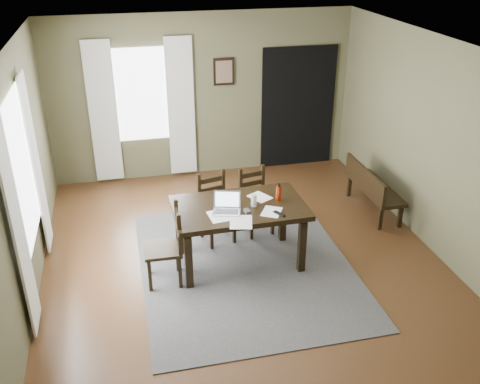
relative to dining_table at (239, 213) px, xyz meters
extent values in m
cube|color=#492C16|center=(0.06, -0.10, -0.72)|extent=(5.00, 6.00, 0.01)
cube|color=brown|center=(0.06, 2.90, 0.63)|extent=(5.00, 0.02, 2.70)
cube|color=brown|center=(0.06, -3.10, 0.63)|extent=(5.00, 0.02, 2.70)
cube|color=brown|center=(-2.44, -0.10, 0.63)|extent=(0.02, 6.00, 2.70)
cube|color=brown|center=(2.56, -0.10, 0.63)|extent=(0.02, 6.00, 2.70)
cube|color=white|center=(0.06, -0.10, 1.98)|extent=(5.00, 6.00, 0.02)
cube|color=#424242|center=(0.06, -0.10, -0.71)|extent=(2.60, 3.20, 0.01)
cube|color=black|center=(0.00, 0.00, 0.07)|extent=(1.63, 0.99, 0.06)
cube|color=black|center=(0.00, 0.00, 0.01)|extent=(1.45, 0.82, 0.05)
cube|color=black|center=(-0.69, -0.39, -0.36)|extent=(0.09, 0.09, 0.69)
cube|color=black|center=(-0.70, 0.37, -0.36)|extent=(0.09, 0.09, 0.69)
cube|color=black|center=(0.70, -0.37, -0.36)|extent=(0.09, 0.09, 0.69)
cube|color=black|center=(0.69, 0.39, -0.36)|extent=(0.09, 0.09, 0.69)
cube|color=black|center=(-0.97, -0.20, -0.26)|extent=(0.45, 0.45, 0.04)
cube|color=black|center=(-1.14, -0.02, -0.49)|extent=(0.04, 0.04, 0.42)
cube|color=black|center=(-0.79, -0.03, -0.49)|extent=(0.04, 0.04, 0.42)
cube|color=black|center=(-1.15, -0.37, -0.49)|extent=(0.04, 0.04, 0.42)
cube|color=black|center=(-0.80, -0.38, -0.49)|extent=(0.04, 0.04, 0.42)
cube|color=black|center=(-0.77, -0.02, 0.02)|extent=(0.05, 0.05, 0.54)
cube|color=black|center=(-0.78, -0.39, 0.02)|extent=(0.05, 0.05, 0.54)
cube|color=black|center=(-0.77, -0.21, -0.13)|extent=(0.04, 0.32, 0.07)
cube|color=black|center=(-0.77, -0.21, 0.02)|extent=(0.04, 0.32, 0.07)
cube|color=black|center=(-0.77, -0.21, 0.16)|extent=(0.04, 0.32, 0.07)
cube|color=black|center=(-0.16, 0.57, -0.28)|extent=(0.50, 0.50, 0.04)
cube|color=black|center=(-0.29, 0.37, -0.50)|extent=(0.05, 0.05, 0.40)
cube|color=black|center=(-0.37, 0.70, -0.50)|extent=(0.05, 0.05, 0.40)
cube|color=black|center=(0.04, 0.45, -0.50)|extent=(0.05, 0.05, 0.40)
cube|color=black|center=(-0.04, 0.78, -0.50)|extent=(0.05, 0.05, 0.40)
cube|color=black|center=(-0.38, 0.71, -0.02)|extent=(0.05, 0.05, 0.51)
cube|color=black|center=(-0.04, 0.80, -0.02)|extent=(0.05, 0.05, 0.51)
cube|color=black|center=(-0.21, 0.76, -0.16)|extent=(0.30, 0.10, 0.07)
cube|color=black|center=(-0.21, 0.76, -0.02)|extent=(0.30, 0.10, 0.07)
cube|color=black|center=(-0.21, 0.76, 0.12)|extent=(0.30, 0.10, 0.07)
cube|color=black|center=(0.41, 0.68, -0.30)|extent=(0.47, 0.47, 0.04)
cube|color=black|center=(0.29, 0.49, -0.51)|extent=(0.04, 0.04, 0.39)
cube|color=black|center=(0.22, 0.81, -0.51)|extent=(0.04, 0.04, 0.39)
cube|color=black|center=(0.60, 0.56, -0.51)|extent=(0.04, 0.04, 0.39)
cube|color=black|center=(0.54, 0.87, -0.51)|extent=(0.04, 0.04, 0.39)
cube|color=black|center=(0.21, 0.82, -0.04)|extent=(0.05, 0.05, 0.49)
cube|color=black|center=(0.55, 0.89, -0.04)|extent=(0.05, 0.05, 0.49)
cube|color=black|center=(0.38, 0.86, -0.17)|extent=(0.29, 0.08, 0.07)
cube|color=black|center=(0.38, 0.86, -0.04)|extent=(0.29, 0.08, 0.07)
cube|color=black|center=(0.38, 0.86, 0.09)|extent=(0.29, 0.08, 0.07)
cube|color=black|center=(2.28, 0.89, -0.34)|extent=(0.40, 1.26, 0.05)
cube|color=black|center=(2.43, 0.35, -0.54)|extent=(0.05, 0.05, 0.35)
cube|color=black|center=(2.12, 0.35, -0.54)|extent=(0.05, 0.05, 0.35)
cube|color=black|center=(2.43, 1.43, -0.54)|extent=(0.05, 0.05, 0.35)
cube|color=black|center=(2.12, 1.43, -0.54)|extent=(0.05, 0.05, 0.35)
cube|color=black|center=(2.10, 0.89, -0.16)|extent=(0.04, 1.26, 0.31)
cube|color=#B7B7BC|center=(-0.18, -0.14, 0.11)|extent=(0.38, 0.31, 0.02)
cube|color=#B7B7BC|center=(-0.15, -0.02, 0.22)|extent=(0.33, 0.14, 0.21)
cube|color=silver|center=(-0.15, -0.03, 0.22)|extent=(0.29, 0.12, 0.18)
cube|color=#3F3F42|center=(-0.19, -0.15, 0.12)|extent=(0.30, 0.20, 0.00)
cube|color=#3F3F42|center=(0.05, -0.19, 0.12)|extent=(0.07, 0.10, 0.03)
cube|color=black|center=(0.41, -0.33, 0.11)|extent=(0.12, 0.17, 0.02)
cylinder|color=silver|center=(0.17, -0.05, 0.18)|extent=(0.09, 0.09, 0.16)
cylinder|color=#B6300E|center=(0.51, 0.03, 0.20)|extent=(0.08, 0.08, 0.20)
cylinder|color=black|center=(0.51, 0.03, 0.31)|extent=(0.05, 0.05, 0.03)
cube|color=white|center=(-0.29, -0.20, 0.10)|extent=(0.27, 0.33, 0.00)
cube|color=white|center=(0.34, -0.24, 0.10)|extent=(0.32, 0.35, 0.00)
cube|color=white|center=(0.31, 0.16, 0.10)|extent=(0.32, 0.34, 0.00)
cube|color=white|center=(-0.07, -0.40, 0.10)|extent=(0.32, 0.38, 0.00)
cube|color=white|center=(-2.41, 0.10, 0.73)|extent=(0.01, 1.30, 1.70)
cube|color=white|center=(-0.94, 2.87, 0.73)|extent=(1.00, 0.01, 1.50)
cube|color=silver|center=(-2.38, -0.72, 0.48)|extent=(0.03, 0.48, 2.30)
cube|color=silver|center=(-2.38, 0.92, 0.48)|extent=(0.03, 0.48, 2.30)
cube|color=silver|center=(-1.56, 2.84, 0.48)|extent=(0.44, 0.03, 2.30)
cube|color=silver|center=(-0.32, 2.84, 0.48)|extent=(0.44, 0.03, 2.30)
cube|color=black|center=(0.41, 2.87, 1.03)|extent=(0.34, 0.03, 0.44)
cube|color=brown|center=(0.41, 2.85, 1.03)|extent=(0.27, 0.01, 0.36)
cube|color=black|center=(1.71, 2.87, 0.33)|extent=(1.30, 0.03, 2.10)
camera|label=1|loc=(-1.29, -5.60, 3.14)|focal=40.00mm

